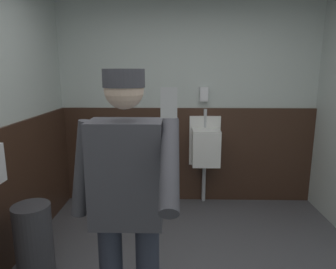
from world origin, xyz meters
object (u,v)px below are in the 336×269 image
urinal_solo (205,146)px  trash_bin (34,242)px  soap_dispenser (204,94)px  person (127,198)px  cell_phone (169,103)px

urinal_solo → trash_bin: bearing=-136.6°
urinal_solo → soap_dispenser: 0.66m
person → cell_phone: (0.25, -0.50, 0.59)m
urinal_solo → cell_phone: size_ratio=11.27×
cell_phone → urinal_solo: bearing=81.4°
urinal_solo → soap_dispenser: (-0.02, 0.12, 0.65)m
urinal_solo → cell_phone: (-0.41, -2.62, 0.82)m
person → urinal_solo: bearing=72.8°
cell_phone → soap_dispenser: 2.78m
cell_phone → trash_bin: (-1.15, 1.15, -1.28)m
urinal_solo → person: (-0.66, -2.12, 0.23)m
person → soap_dispenser: size_ratio=9.58×
soap_dispenser → urinal_solo: bearing=-78.9°
person → soap_dispenser: bearing=74.2°
person → trash_bin: size_ratio=2.66×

